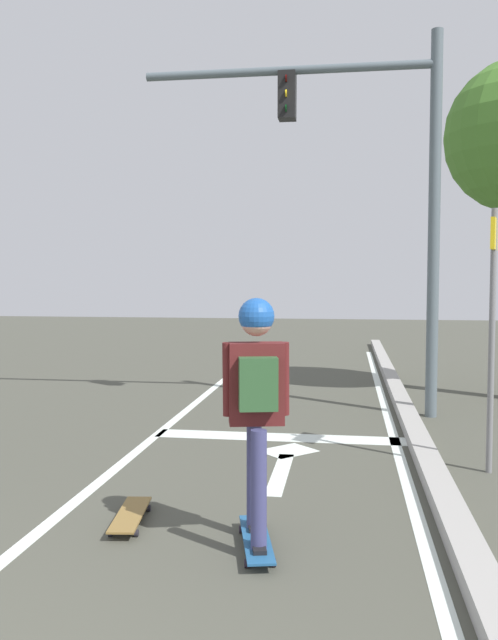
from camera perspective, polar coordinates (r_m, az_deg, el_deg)
lane_line_center at (r=7.88m, az=-8.80°, el=-10.45°), size 0.12×20.00×0.01m
lane_line_curbside at (r=7.56m, az=12.82°, el=-11.09°), size 0.12×20.00×0.01m
stop_bar at (r=8.04m, az=2.71°, el=-10.12°), size 3.01×0.40×0.01m
lane_arrow_stem at (r=6.62m, az=2.74°, el=-13.14°), size 0.16×1.40×0.01m
lane_arrow_head at (r=7.44m, az=3.41°, el=-11.26°), size 0.71×0.71×0.01m
curb_strip at (r=7.57m, az=14.75°, el=-10.59°), size 0.24×24.00×0.14m
skateboard at (r=4.89m, az=0.64°, el=-18.50°), size 0.38×0.89×0.08m
skater at (r=4.58m, az=0.66°, el=-5.80°), size 0.46×0.63×1.69m
spare_skateboard at (r=5.43m, az=-10.26°, el=-16.31°), size 0.30×0.80×0.08m
traffic_signal_mast at (r=9.41m, az=10.47°, el=13.23°), size 4.11×0.34×5.25m
street_sign_post at (r=6.80m, az=20.40°, el=1.38°), size 0.16×0.43×2.59m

